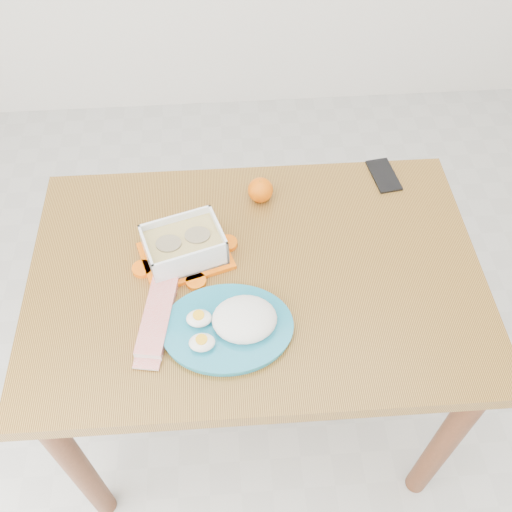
{
  "coord_description": "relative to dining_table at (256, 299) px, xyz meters",
  "views": [
    {
      "loc": [
        0.01,
        -0.7,
        1.83
      ],
      "look_at": [
        0.07,
        0.09,
        0.81
      ],
      "focal_mm": 40.0,
      "sensor_mm": 36.0,
      "label": 1
    }
  ],
  "objects": [
    {
      "name": "food_container",
      "position": [
        -0.17,
        0.05,
        0.16
      ],
      "size": [
        0.24,
        0.21,
        0.09
      ],
      "rotation": [
        0.0,
        0.0,
        0.3
      ],
      "color": "#FF6607",
      "rests_on": "dining_table"
    },
    {
      "name": "ground",
      "position": [
        -0.07,
        -0.09,
        -0.64
      ],
      "size": [
        3.5,
        3.5,
        0.0
      ],
      "primitive_type": "plane",
      "color": "#B7B7B2",
      "rests_on": "ground"
    },
    {
      "name": "orange_fruit",
      "position": [
        0.03,
        0.24,
        0.15
      ],
      "size": [
        0.07,
        0.07,
        0.07
      ],
      "primitive_type": "sphere",
      "color": "orange",
      "rests_on": "dining_table"
    },
    {
      "name": "rice_plate",
      "position": [
        -0.06,
        -0.15,
        0.14
      ],
      "size": [
        0.28,
        0.28,
        0.08
      ],
      "rotation": [
        0.0,
        0.0,
        -0.0
      ],
      "color": "teal",
      "rests_on": "dining_table"
    },
    {
      "name": "candy_bar",
      "position": [
        -0.22,
        -0.1,
        0.13
      ],
      "size": [
        0.1,
        0.24,
        0.02
      ],
      "primitive_type": "cube",
      "rotation": [
        0.0,
        0.0,
        1.4
      ],
      "color": "red",
      "rests_on": "dining_table"
    },
    {
      "name": "smartphone",
      "position": [
        0.37,
        0.29,
        0.12
      ],
      "size": [
        0.08,
        0.13,
        0.01
      ],
      "primitive_type": "cube",
      "rotation": [
        0.0,
        0.0,
        0.14
      ],
      "color": "black",
      "rests_on": "dining_table"
    },
    {
      "name": "dining_table",
      "position": [
        0.0,
        0.0,
        0.0
      ],
      "size": [
        1.07,
        0.72,
        0.75
      ],
      "rotation": [
        0.0,
        0.0,
        -0.01
      ],
      "color": "olive",
      "rests_on": "ground"
    }
  ]
}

